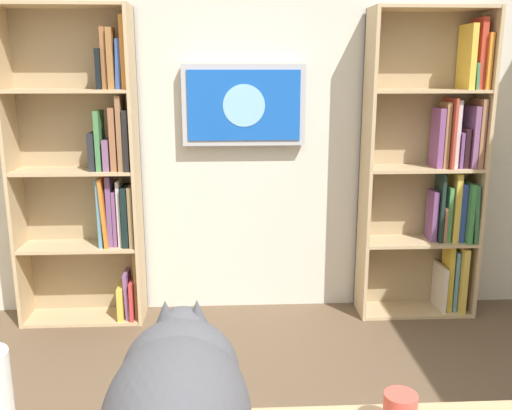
% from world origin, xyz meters
% --- Properties ---
extents(wall_back, '(4.52, 0.06, 2.70)m').
position_xyz_m(wall_back, '(0.00, -2.23, 1.35)').
color(wall_back, silver).
rests_on(wall_back, ground).
extents(bookshelf_left, '(0.76, 0.28, 1.99)m').
position_xyz_m(bookshelf_left, '(-1.21, -2.06, 0.97)').
color(bookshelf_left, tan).
rests_on(bookshelf_left, ground).
extents(bookshelf_right, '(0.78, 0.28, 1.99)m').
position_xyz_m(bookshelf_right, '(1.01, -2.06, 0.98)').
color(bookshelf_right, tan).
rests_on(bookshelf_right, ground).
extents(wall_mounted_tv, '(0.78, 0.07, 0.51)m').
position_xyz_m(wall_mounted_tv, '(0.04, -2.15, 1.39)').
color(wall_mounted_tv, '#B7B7BC').
extents(cat, '(0.30, 0.62, 0.34)m').
position_xyz_m(cat, '(0.26, 0.46, 0.95)').
color(cat, '#4C4C51').
rests_on(cat, desk).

